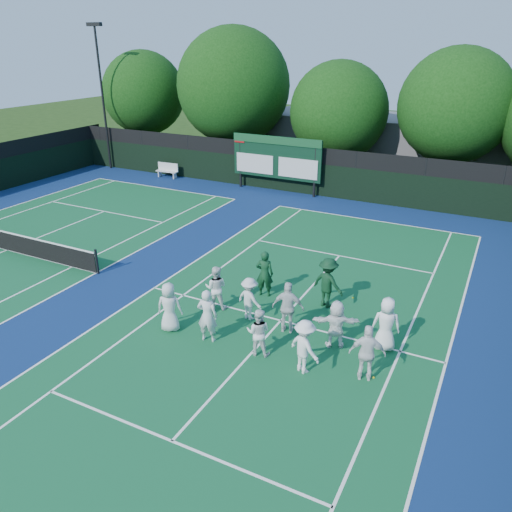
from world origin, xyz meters
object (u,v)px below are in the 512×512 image
at_px(tennis_net, 6,240).
at_px(coach_left, 265,274).
at_px(bench, 168,170).
at_px(scoreboard, 276,158).

xyz_separation_m(tennis_net, coach_left, (12.64, 1.45, 0.42)).
xyz_separation_m(bench, coach_left, (14.04, -12.92, 0.36)).
xyz_separation_m(tennis_net, bench, (-1.40, 14.38, 0.06)).
bearing_deg(tennis_net, coach_left, 6.56).
distance_m(scoreboard, tennis_net, 16.26).
height_order(tennis_net, coach_left, coach_left).
bearing_deg(tennis_net, bench, 95.56).
bearing_deg(bench, coach_left, -42.62).
xyz_separation_m(scoreboard, coach_left, (5.66, -13.13, -1.28)).
distance_m(tennis_net, bench, 14.44).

